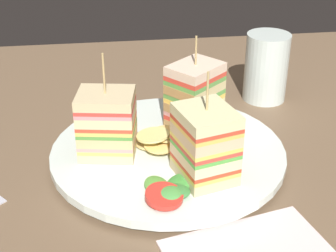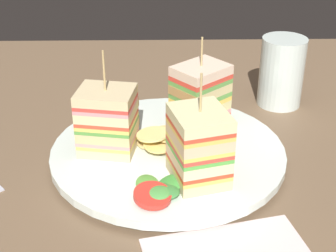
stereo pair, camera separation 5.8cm
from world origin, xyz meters
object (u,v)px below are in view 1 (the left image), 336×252
drinking_glass (266,72)px  chip_pile (159,138)px  plate (168,153)px  sandwich_wedge_2 (194,95)px  sandwich_wedge_0 (107,123)px  sandwich_wedge_1 (205,144)px

drinking_glass → chip_pile: bearing=40.2°
plate → sandwich_wedge_2: bearing=-126.2°
plate → sandwich_wedge_0: sandwich_wedge_0 is taller
sandwich_wedge_1 → chip_pile: sandwich_wedge_1 is taller
sandwich_wedge_1 → drinking_glass: size_ratio=1.23×
chip_pile → sandwich_wedge_1: bearing=121.5°
plate → sandwich_wedge_0: bearing=-1.7°
sandwich_wedge_1 → chip_pile: (4.09, -6.68, -2.78)cm
chip_pile → sandwich_wedge_0: bearing=3.8°
drinking_glass → sandwich_wedge_1: bearing=58.2°
sandwich_wedge_0 → sandwich_wedge_2: 12.08cm
plate → sandwich_wedge_1: 8.24cm
plate → sandwich_wedge_1: sandwich_wedge_1 is taller
sandwich_wedge_2 → plate: bearing=12.8°
plate → chip_pile: bearing=-29.5°
sandwich_wedge_1 → sandwich_wedge_2: size_ratio=1.04×
plate → sandwich_wedge_1: size_ratio=2.26×
sandwich_wedge_0 → sandwich_wedge_1: size_ratio=1.01×
sandwich_wedge_2 → drinking_glass: 15.65cm
sandwich_wedge_0 → sandwich_wedge_2: sandwich_wedge_0 is taller
plate → drinking_glass: size_ratio=2.79×
plate → drinking_glass: (-16.23, -15.19, 3.20)cm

